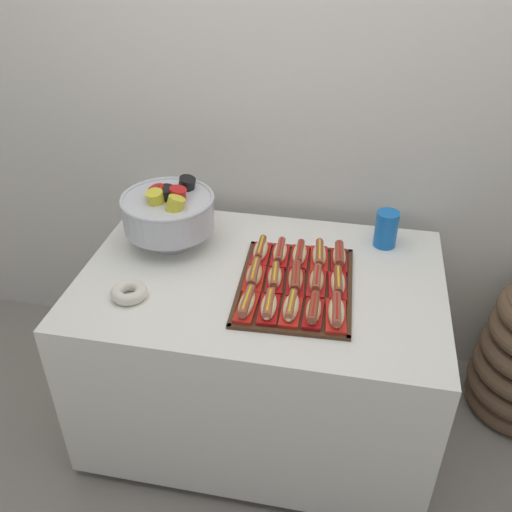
{
  "coord_description": "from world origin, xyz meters",
  "views": [
    {
      "loc": [
        0.31,
        -1.67,
        1.98
      ],
      "look_at": [
        -0.03,
        0.03,
        0.83
      ],
      "focal_mm": 39.6,
      "sensor_mm": 36.0,
      "label": 1
    }
  ],
  "objects_px": {
    "buffet_table": "(261,348)",
    "punch_bowl": "(169,211)",
    "hot_dog_4": "(336,313)",
    "hot_dog_0": "(247,304)",
    "hot_dog_1": "(269,307)",
    "hot_dog_12": "(300,255)",
    "hot_dog_7": "(296,279)",
    "cup_stack": "(386,229)",
    "hot_dog_8": "(317,281)",
    "hot_dog_2": "(291,308)",
    "hot_dog_11": "(280,253)",
    "hot_dog_5": "(254,275)",
    "hot_dog_3": "(314,310)",
    "hot_dog_10": "(261,251)",
    "hot_dog_9": "(338,283)",
    "hot_dog_14": "(339,257)",
    "hot_dog_13": "(319,256)",
    "serving_tray": "(295,286)",
    "donut": "(129,292)",
    "hot_dog_6": "(275,278)"
  },
  "relations": [
    {
      "from": "hot_dog_1",
      "to": "hot_dog_10",
      "type": "relative_size",
      "value": 0.99
    },
    {
      "from": "hot_dog_11",
      "to": "hot_dog_12",
      "type": "distance_m",
      "value": 0.08
    },
    {
      "from": "hot_dog_5",
      "to": "cup_stack",
      "type": "relative_size",
      "value": 1.12
    },
    {
      "from": "hot_dog_2",
      "to": "hot_dog_10",
      "type": "distance_m",
      "value": 0.36
    },
    {
      "from": "serving_tray",
      "to": "hot_dog_0",
      "type": "xyz_separation_m",
      "value": [
        -0.14,
        -0.17,
        0.03
      ]
    },
    {
      "from": "hot_dog_8",
      "to": "hot_dog_10",
      "type": "xyz_separation_m",
      "value": [
        -0.23,
        0.15,
        0.0
      ]
    },
    {
      "from": "hot_dog_4",
      "to": "hot_dog_0",
      "type": "bearing_deg",
      "value": -177.44
    },
    {
      "from": "hot_dog_4",
      "to": "hot_dog_5",
      "type": "bearing_deg",
      "value": 153.75
    },
    {
      "from": "hot_dog_13",
      "to": "hot_dog_8",
      "type": "bearing_deg",
      "value": -87.44
    },
    {
      "from": "hot_dog_13",
      "to": "cup_stack",
      "type": "distance_m",
      "value": 0.31
    },
    {
      "from": "hot_dog_3",
      "to": "hot_dog_10",
      "type": "xyz_separation_m",
      "value": [
        -0.24,
        0.32,
        0.0
      ]
    },
    {
      "from": "punch_bowl",
      "to": "donut",
      "type": "bearing_deg",
      "value": -95.25
    },
    {
      "from": "hot_dog_8",
      "to": "hot_dog_11",
      "type": "height_order",
      "value": "hot_dog_8"
    },
    {
      "from": "hot_dog_3",
      "to": "cup_stack",
      "type": "relative_size",
      "value": 1.07
    },
    {
      "from": "hot_dog_2",
      "to": "hot_dog_11",
      "type": "distance_m",
      "value": 0.34
    },
    {
      "from": "serving_tray",
      "to": "hot_dog_3",
      "type": "xyz_separation_m",
      "value": [
        0.08,
        -0.16,
        0.03
      ]
    },
    {
      "from": "buffet_table",
      "to": "hot_dog_13",
      "type": "relative_size",
      "value": 7.58
    },
    {
      "from": "hot_dog_5",
      "to": "hot_dog_11",
      "type": "distance_m",
      "value": 0.18
    },
    {
      "from": "hot_dog_1",
      "to": "donut",
      "type": "height_order",
      "value": "hot_dog_1"
    },
    {
      "from": "buffet_table",
      "to": "hot_dog_4",
      "type": "relative_size",
      "value": 7.52
    },
    {
      "from": "hot_dog_5",
      "to": "hot_dog_7",
      "type": "relative_size",
      "value": 0.91
    },
    {
      "from": "hot_dog_5",
      "to": "hot_dog_7",
      "type": "xyz_separation_m",
      "value": [
        0.15,
        0.01,
        -0.0
      ]
    },
    {
      "from": "hot_dog_1",
      "to": "hot_dog_11",
      "type": "height_order",
      "value": "same"
    },
    {
      "from": "hot_dog_4",
      "to": "hot_dog_14",
      "type": "bearing_deg",
      "value": 92.56
    },
    {
      "from": "hot_dog_2",
      "to": "punch_bowl",
      "type": "height_order",
      "value": "punch_bowl"
    },
    {
      "from": "cup_stack",
      "to": "serving_tray",
      "type": "bearing_deg",
      "value": -131.5
    },
    {
      "from": "hot_dog_0",
      "to": "hot_dog_1",
      "type": "bearing_deg",
      "value": 2.56
    },
    {
      "from": "hot_dog_1",
      "to": "hot_dog_10",
      "type": "bearing_deg",
      "value": 105.37
    },
    {
      "from": "hot_dog_1",
      "to": "hot_dog_8",
      "type": "height_order",
      "value": "hot_dog_8"
    },
    {
      "from": "punch_bowl",
      "to": "donut",
      "type": "xyz_separation_m",
      "value": [
        -0.03,
        -0.37,
        -0.13
      ]
    },
    {
      "from": "hot_dog_6",
      "to": "donut",
      "type": "distance_m",
      "value": 0.52
    },
    {
      "from": "hot_dog_11",
      "to": "cup_stack",
      "type": "distance_m",
      "value": 0.44
    },
    {
      "from": "hot_dog_8",
      "to": "hot_dog_9",
      "type": "height_order",
      "value": "same"
    },
    {
      "from": "hot_dog_3",
      "to": "hot_dog_11",
      "type": "relative_size",
      "value": 0.97
    },
    {
      "from": "hot_dog_6",
      "to": "hot_dog_13",
      "type": "height_order",
      "value": "hot_dog_13"
    },
    {
      "from": "hot_dog_8",
      "to": "punch_bowl",
      "type": "distance_m",
      "value": 0.65
    },
    {
      "from": "buffet_table",
      "to": "punch_bowl",
      "type": "xyz_separation_m",
      "value": [
        -0.4,
        0.15,
        0.51
      ]
    },
    {
      "from": "hot_dog_7",
      "to": "hot_dog_8",
      "type": "relative_size",
      "value": 1.15
    },
    {
      "from": "hot_dog_7",
      "to": "cup_stack",
      "type": "height_order",
      "value": "cup_stack"
    },
    {
      "from": "hot_dog_8",
      "to": "donut",
      "type": "distance_m",
      "value": 0.66
    },
    {
      "from": "buffet_table",
      "to": "hot_dog_10",
      "type": "height_order",
      "value": "hot_dog_10"
    },
    {
      "from": "hot_dog_0",
      "to": "hot_dog_4",
      "type": "bearing_deg",
      "value": 2.56
    },
    {
      "from": "hot_dog_8",
      "to": "punch_bowl",
      "type": "xyz_separation_m",
      "value": [
        -0.61,
        0.19,
        0.11
      ]
    },
    {
      "from": "hot_dog_3",
      "to": "hot_dog_8",
      "type": "height_order",
      "value": "hot_dog_8"
    },
    {
      "from": "hot_dog_12",
      "to": "donut",
      "type": "distance_m",
      "value": 0.65
    },
    {
      "from": "hot_dog_8",
      "to": "hot_dog_10",
      "type": "relative_size",
      "value": 0.97
    },
    {
      "from": "hot_dog_2",
      "to": "cup_stack",
      "type": "height_order",
      "value": "cup_stack"
    },
    {
      "from": "hot_dog_4",
      "to": "hot_dog_3",
      "type": "bearing_deg",
      "value": -177.44
    },
    {
      "from": "hot_dog_1",
      "to": "hot_dog_12",
      "type": "bearing_deg",
      "value": 79.76
    },
    {
      "from": "hot_dog_10",
      "to": "punch_bowl",
      "type": "relative_size",
      "value": 0.45
    }
  ]
}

